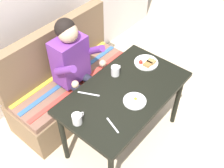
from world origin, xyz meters
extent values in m
plane|color=beige|center=(0.00, 0.00, 0.00)|extent=(8.00, 8.00, 0.00)
cube|color=black|center=(0.00, 0.00, 0.71)|extent=(1.20, 0.70, 0.04)
cylinder|color=black|center=(0.54, -0.29, 0.34)|extent=(0.05, 0.05, 0.69)
cylinder|color=black|center=(-0.54, 0.29, 0.34)|extent=(0.05, 0.05, 0.69)
cylinder|color=black|center=(0.54, 0.29, 0.34)|extent=(0.05, 0.05, 0.69)
cube|color=brown|center=(0.00, 0.72, 0.20)|extent=(1.44, 0.56, 0.40)
cube|color=brown|center=(0.00, 0.72, 0.43)|extent=(1.40, 0.52, 0.06)
cube|color=brown|center=(0.00, 0.94, 0.73)|extent=(1.44, 0.12, 0.54)
cube|color=#C63D33|center=(0.00, 0.58, 0.46)|extent=(1.38, 0.05, 0.01)
cube|color=#336099|center=(0.00, 0.72, 0.46)|extent=(1.38, 0.05, 0.01)
cube|color=yellow|center=(0.00, 0.86, 0.46)|extent=(1.38, 0.05, 0.01)
cube|color=#6B318B|center=(-0.03, 0.66, 0.76)|extent=(0.34, 0.22, 0.48)
sphere|color=#DBAD89|center=(-0.03, 0.64, 1.09)|extent=(0.19, 0.19, 0.19)
sphere|color=black|center=(-0.03, 0.67, 1.12)|extent=(0.19, 0.19, 0.19)
cylinder|color=#6B318B|center=(-0.22, 0.52, 0.83)|extent=(0.07, 0.29, 0.23)
cylinder|color=#6B318B|center=(0.16, 0.52, 0.83)|extent=(0.07, 0.29, 0.23)
sphere|color=#DBAD89|center=(-0.22, 0.40, 0.73)|extent=(0.07, 0.07, 0.07)
sphere|color=#DBAD89|center=(0.16, 0.40, 0.73)|extent=(0.07, 0.07, 0.07)
cylinder|color=#232333|center=(-0.12, 0.49, 0.52)|extent=(0.09, 0.34, 0.09)
cylinder|color=#232333|center=(-0.12, 0.32, 0.26)|extent=(0.08, 0.08, 0.52)
cube|color=black|center=(-0.12, 0.26, 0.03)|extent=(0.09, 0.20, 0.05)
cylinder|color=#232333|center=(0.05, 0.49, 0.52)|extent=(0.09, 0.34, 0.09)
cylinder|color=#232333|center=(0.05, 0.32, 0.26)|extent=(0.08, 0.08, 0.52)
cube|color=black|center=(0.05, 0.26, 0.03)|extent=(0.09, 0.20, 0.05)
cylinder|color=white|center=(0.43, 0.07, 0.74)|extent=(0.24, 0.24, 0.02)
cube|color=olive|center=(0.46, 0.03, 0.76)|extent=(0.07, 0.08, 0.02)
cube|color=#996332|center=(0.40, 0.04, 0.76)|extent=(0.08, 0.07, 0.02)
sphere|color=red|center=(0.38, 0.10, 0.76)|extent=(0.04, 0.04, 0.04)
ellipsoid|color=#CC6623|center=(0.47, 0.04, 0.76)|extent=(0.06, 0.05, 0.02)
cylinder|color=white|center=(-0.05, -0.14, 0.74)|extent=(0.20, 0.20, 0.01)
ellipsoid|color=white|center=(-0.05, -0.14, 0.75)|extent=(0.09, 0.08, 0.01)
sphere|color=yellow|center=(-0.04, -0.14, 0.76)|extent=(0.03, 0.03, 0.03)
cylinder|color=white|center=(0.11, 0.20, 0.78)|extent=(0.08, 0.08, 0.09)
cylinder|color=brown|center=(0.11, 0.20, 0.82)|extent=(0.07, 0.07, 0.01)
torus|color=white|center=(0.16, 0.20, 0.78)|extent=(0.05, 0.01, 0.05)
cylinder|color=white|center=(-0.52, 0.07, 0.78)|extent=(0.08, 0.08, 0.09)
cylinder|color=brown|center=(-0.52, 0.07, 0.82)|extent=(0.07, 0.07, 0.01)
torus|color=white|center=(-0.47, 0.07, 0.78)|extent=(0.05, 0.01, 0.05)
cube|color=silver|center=(-0.36, -0.16, 0.73)|extent=(0.07, 0.17, 0.00)
cube|color=silver|center=(-0.24, 0.22, 0.73)|extent=(0.10, 0.19, 0.00)
camera|label=1|loc=(-1.37, -1.00, 2.50)|focal=44.18mm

